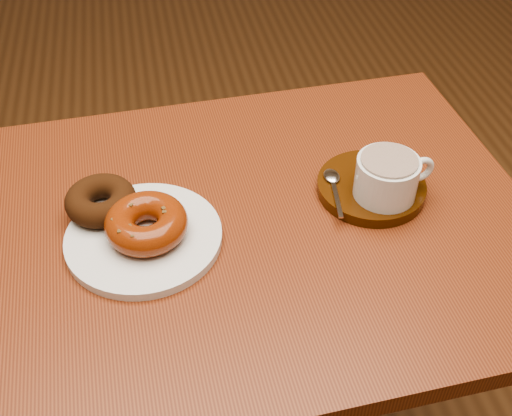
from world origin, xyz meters
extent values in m
cube|color=brown|center=(0.22, -0.03, 0.77)|extent=(0.87, 0.67, 0.03)
cylinder|color=#4F3C16|center=(-0.17, 0.23, 0.38)|extent=(0.05, 0.05, 0.76)
cylinder|color=#4F3C16|center=(0.58, 0.26, 0.38)|extent=(0.05, 0.05, 0.76)
cylinder|color=silver|center=(0.08, -0.04, 0.80)|extent=(0.22, 0.22, 0.01)
torus|color=#34190A|center=(0.03, 0.02, 0.82)|extent=(0.10, 0.10, 0.04)
torus|color=maroon|center=(0.09, -0.04, 0.82)|extent=(0.12, 0.12, 0.04)
cube|color=#4E371A|center=(0.12, -0.04, 0.84)|extent=(0.01, 0.00, 0.00)
cube|color=#4E371A|center=(0.11, -0.02, 0.84)|extent=(0.01, 0.01, 0.00)
cube|color=#4E371A|center=(0.10, -0.01, 0.84)|extent=(0.01, 0.01, 0.00)
cube|color=#4E371A|center=(0.07, -0.01, 0.84)|extent=(0.01, 0.01, 0.00)
cube|color=#4E371A|center=(0.06, -0.02, 0.84)|extent=(0.01, 0.01, 0.00)
cube|color=#4E371A|center=(0.05, -0.04, 0.84)|extent=(0.01, 0.00, 0.00)
cube|color=#4E371A|center=(0.06, -0.07, 0.84)|extent=(0.01, 0.01, 0.00)
cube|color=#4E371A|center=(0.07, -0.08, 0.84)|extent=(0.01, 0.01, 0.00)
cube|color=#4E371A|center=(0.10, -0.08, 0.84)|extent=(0.01, 0.01, 0.00)
cube|color=#4E371A|center=(0.11, -0.07, 0.84)|extent=(0.01, 0.01, 0.00)
cylinder|color=#351A07|center=(0.42, 0.00, 0.80)|extent=(0.16, 0.16, 0.02)
cylinder|color=silver|center=(0.43, -0.03, 0.84)|extent=(0.09, 0.09, 0.06)
cylinder|color=#502B1B|center=(0.43, -0.03, 0.87)|extent=(0.08, 0.08, 0.00)
torus|color=silver|center=(0.48, -0.02, 0.84)|extent=(0.04, 0.01, 0.04)
ellipsoid|color=silver|center=(0.36, 0.02, 0.81)|extent=(0.02, 0.03, 0.01)
cube|color=silver|center=(0.36, -0.03, 0.81)|extent=(0.02, 0.09, 0.00)
camera|label=1|loc=(0.11, -0.68, 1.42)|focal=45.00mm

